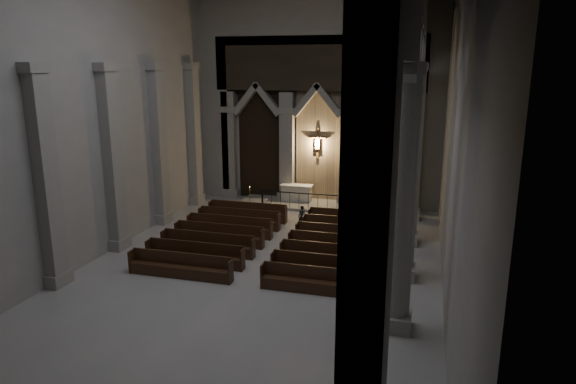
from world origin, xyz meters
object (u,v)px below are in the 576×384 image
(altar_rail, at_px, (308,199))
(worshipper, at_px, (302,217))
(candle_stand_right, at_px, (371,211))
(pews, at_px, (276,243))
(candle_stand_left, at_px, (250,202))
(altar, at_px, (297,193))

(altar_rail, bearing_deg, worshipper, -83.24)
(candle_stand_right, relative_size, pews, 0.16)
(candle_stand_right, bearing_deg, candle_stand_left, 176.82)
(pews, bearing_deg, worshipper, 84.09)
(candle_stand_right, xyz_separation_m, pews, (-3.50, -5.87, -0.12))
(pews, relative_size, worshipper, 8.56)
(altar, xyz_separation_m, altar_rail, (1.08, -1.61, 0.08))
(altar_rail, height_order, pews, altar_rail)
(altar, height_order, pews, altar)
(altar_rail, distance_m, candle_stand_right, 3.53)
(altar, xyz_separation_m, worshipper, (1.42, -4.53, -0.06))
(pews, bearing_deg, altar, 97.80)
(altar, relative_size, pews, 0.19)
(altar_rail, distance_m, candle_stand_left, 3.44)
(worshipper, bearing_deg, altar_rail, 116.02)
(altar_rail, bearing_deg, pews, -90.00)
(altar_rail, bearing_deg, candle_stand_left, -179.89)
(altar_rail, distance_m, pews, 6.27)
(altar_rail, relative_size, candle_stand_right, 3.48)
(candle_stand_right, bearing_deg, pews, -120.79)
(altar, relative_size, candle_stand_left, 1.53)
(candle_stand_left, bearing_deg, altar_rail, 0.11)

